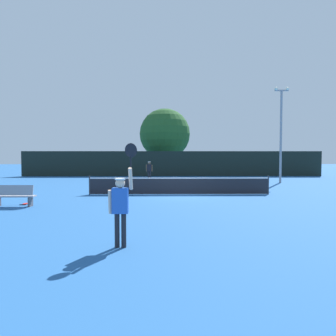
# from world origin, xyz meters

# --- Properties ---
(ground_plane) EXTENTS (120.00, 120.00, 0.00)m
(ground_plane) POSITION_xyz_m (0.00, 0.00, 0.00)
(ground_plane) COLOR #235693
(tennis_net) EXTENTS (10.24, 0.08, 1.07)m
(tennis_net) POSITION_xyz_m (0.00, 0.00, 0.51)
(tennis_net) COLOR #232328
(tennis_net) RESTS_ON ground
(perimeter_fence) EXTENTS (32.00, 0.12, 2.67)m
(perimeter_fence) POSITION_xyz_m (0.00, 15.13, 1.34)
(perimeter_fence) COLOR black
(perimeter_fence) RESTS_ON ground
(player_serving) EXTENTS (0.68, 0.40, 2.52)m
(player_serving) POSITION_xyz_m (-1.89, -9.90, 1.11)
(player_serving) COLOR blue
(player_serving) RESTS_ON ground
(player_receiving) EXTENTS (0.57, 0.25, 1.68)m
(player_receiving) POSITION_xyz_m (-2.18, 9.42, 1.03)
(player_receiving) COLOR black
(player_receiving) RESTS_ON ground
(tennis_ball) EXTENTS (0.07, 0.07, 0.07)m
(tennis_ball) POSITION_xyz_m (0.67, 2.21, 0.03)
(tennis_ball) COLOR #CCE033
(tennis_ball) RESTS_ON ground
(spare_racket) EXTENTS (0.28, 0.52, 0.04)m
(spare_racket) POSITION_xyz_m (-7.17, -3.35, 0.02)
(spare_racket) COLOR black
(spare_racket) RESTS_ON ground
(courtside_bench) EXTENTS (1.80, 0.44, 0.95)m
(courtside_bench) POSITION_xyz_m (-7.37, -4.04, 0.48)
(courtside_bench) COLOR gray
(courtside_bench) RESTS_ON ground
(light_pole) EXTENTS (1.18, 0.28, 7.69)m
(light_pole) POSITION_xyz_m (8.54, 7.22, 4.40)
(light_pole) COLOR gray
(light_pole) RESTS_ON ground
(large_tree) EXTENTS (6.14, 6.14, 7.91)m
(large_tree) POSITION_xyz_m (-0.79, 19.96, 4.83)
(large_tree) COLOR brown
(large_tree) RESTS_ON ground
(parked_car_near) EXTENTS (2.33, 4.37, 1.69)m
(parked_car_near) POSITION_xyz_m (-3.24, 23.57, 0.78)
(parked_car_near) COLOR white
(parked_car_near) RESTS_ON ground
(parked_car_mid) EXTENTS (2.36, 4.39, 1.69)m
(parked_car_mid) POSITION_xyz_m (10.43, 21.01, 0.78)
(parked_car_mid) COLOR black
(parked_car_mid) RESTS_ON ground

